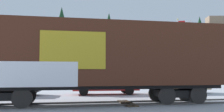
# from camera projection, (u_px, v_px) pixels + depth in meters

# --- Properties ---
(ground_plane) EXTENTS (260.00, 260.00, 0.00)m
(ground_plane) POSITION_uv_depth(u_px,v_px,m) (124.00, 104.00, 12.68)
(ground_plane) COLOR #B2B5BC
(track) EXTENTS (60.01, 2.77, 0.08)m
(track) POSITION_uv_depth(u_px,v_px,m) (82.00, 104.00, 12.30)
(track) COLOR #4C4742
(track) RESTS_ON ground_plane
(freight_car) EXTENTS (13.13, 2.94, 4.30)m
(freight_car) POSITION_uv_depth(u_px,v_px,m) (97.00, 56.00, 12.59)
(freight_car) COLOR #472316
(freight_car) RESTS_ON ground_plane
(flagpole) EXTENTS (1.46, 0.72, 7.68)m
(flagpole) POSITION_uv_depth(u_px,v_px,m) (181.00, 42.00, 27.59)
(flagpole) COLOR silver
(flagpole) RESTS_ON ground_plane
(hillside) EXTENTS (147.29, 32.80, 17.01)m
(hillside) POSITION_uv_depth(u_px,v_px,m) (78.00, 55.00, 67.53)
(hillside) COLOR gray
(hillside) RESTS_ON ground_plane
(parked_car_black) EXTENTS (4.36, 2.14, 1.76)m
(parked_car_black) POSITION_uv_depth(u_px,v_px,m) (9.00, 83.00, 17.31)
(parked_car_black) COLOR black
(parked_car_black) RESTS_ON ground_plane
(parked_car_red) EXTENTS (4.85, 2.02, 1.68)m
(parked_car_red) POSITION_uv_depth(u_px,v_px,m) (104.00, 83.00, 18.41)
(parked_car_red) COLOR #B21E1E
(parked_car_red) RESTS_ON ground_plane
(parked_car_tan) EXTENTS (4.61, 2.03, 1.62)m
(parked_car_tan) POSITION_uv_depth(u_px,v_px,m) (178.00, 83.00, 19.49)
(parked_car_tan) COLOR #9E8966
(parked_car_tan) RESTS_ON ground_plane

